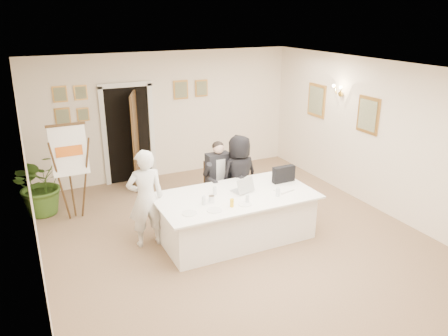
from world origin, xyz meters
TOP-DOWN VIEW (x-y plane):
  - floor at (0.00, 0.00)m, footprint 7.00×7.00m
  - ceiling at (0.00, 0.00)m, footprint 6.00×7.00m
  - wall_back at (0.00, 3.50)m, footprint 6.00×0.10m
  - wall_front at (0.00, -3.50)m, footprint 6.00×0.10m
  - wall_left at (-3.00, 0.00)m, footprint 0.10×7.00m
  - wall_right at (3.00, 0.00)m, footprint 0.10×7.00m
  - doorway at (-0.88, 3.32)m, footprint 1.14×0.86m
  - pictures_back_wall at (-0.80, 3.47)m, footprint 3.40×0.06m
  - pictures_right_wall at (2.97, 1.20)m, footprint 0.06×2.20m
  - wall_sconce at (2.90, 1.20)m, footprint 0.20×0.30m
  - conference_table at (0.01, 0.10)m, footprint 2.60×1.39m
  - seated_man at (0.20, 1.13)m, footprint 0.70×0.73m
  - flip_chart at (-2.31, 1.99)m, footprint 0.62×0.40m
  - standing_man at (-1.37, 0.50)m, footprint 0.61×0.42m
  - standing_woman at (0.50, 0.90)m, footprint 0.79×0.56m
  - potted_palm at (-2.80, 2.50)m, footprint 1.36×1.29m
  - laptop at (0.19, 0.20)m, footprint 0.43×0.44m
  - laptop_bag at (1.04, 0.25)m, footprint 0.41×0.11m
  - paper_stack at (0.82, -0.09)m, footprint 0.33×0.26m
  - plate_left at (-0.92, -0.23)m, footprint 0.27×0.27m
  - plate_mid at (-0.55, -0.30)m, footprint 0.24×0.24m
  - plate_near at (-0.03, -0.30)m, footprint 0.25×0.25m
  - glass_a at (-0.60, -0.03)m, footprint 0.07×0.07m
  - glass_b at (0.04, -0.26)m, footprint 0.08×0.08m
  - glass_c at (0.61, -0.24)m, footprint 0.08×0.08m
  - glass_d at (-0.29, 0.25)m, footprint 0.08×0.08m
  - oj_glass at (-0.25, -0.29)m, footprint 0.07×0.07m
  - steel_jug at (-0.46, -0.00)m, footprint 0.11×0.11m

SIDE VIEW (x-z plane):
  - floor at x=0.00m, z-range 0.00..0.00m
  - conference_table at x=0.01m, z-range 0.01..0.78m
  - potted_palm at x=-2.80m, z-range 0.00..1.20m
  - seated_man at x=0.20m, z-range 0.00..1.40m
  - standing_woman at x=0.50m, z-range 0.00..1.52m
  - plate_left at x=-0.92m, z-range 0.78..0.79m
  - plate_mid at x=-0.55m, z-range 0.78..0.79m
  - plate_near at x=-0.03m, z-range 0.78..0.79m
  - paper_stack at x=0.82m, z-range 0.78..0.80m
  - standing_man at x=-1.37m, z-range 0.00..1.62m
  - flip_chart at x=-2.31m, z-range -0.07..1.70m
  - steel_jug at x=-0.46m, z-range 0.78..0.89m
  - oj_glass at x=-0.25m, z-range 0.78..0.91m
  - glass_a at x=-0.60m, z-range 0.77..0.92m
  - glass_b at x=0.04m, z-range 0.77..0.92m
  - glass_c at x=0.61m, z-range 0.77..0.92m
  - glass_d at x=-0.29m, z-range 0.77..0.92m
  - laptop at x=0.19m, z-range 0.77..1.05m
  - laptop_bag at x=1.04m, z-range 0.77..1.06m
  - doorway at x=-0.88m, z-range -0.06..2.14m
  - wall_back at x=0.00m, z-range 0.00..2.80m
  - wall_front at x=0.00m, z-range 0.00..2.80m
  - wall_left at x=-3.00m, z-range 0.00..2.80m
  - wall_right at x=3.00m, z-range 0.00..2.80m
  - pictures_right_wall at x=2.97m, z-range 1.35..2.15m
  - pictures_back_wall at x=-0.80m, z-range 1.45..2.25m
  - wall_sconce at x=2.90m, z-range 1.98..2.22m
  - ceiling at x=0.00m, z-range 2.79..2.81m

